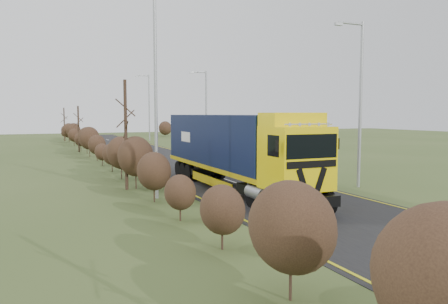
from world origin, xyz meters
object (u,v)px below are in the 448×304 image
car_red_hatchback (255,154)px  streetlight_near (359,97)px  lorry (233,147)px  car_blue_sedan (215,147)px  speed_sign (226,143)px

car_red_hatchback → streetlight_near: bearing=107.3°
lorry → streetlight_near: size_ratio=1.64×
car_blue_sedan → speed_sign: speed_sign is taller
lorry → car_blue_sedan: lorry is taller
lorry → car_red_hatchback: bearing=57.3°
lorry → car_blue_sedan: (7.86, 21.23, -1.75)m
lorry → car_red_hatchback: 14.41m
streetlight_near → speed_sign: bearing=92.2°
speed_sign → lorry: bearing=-112.8°
lorry → streetlight_near: 7.67m
car_red_hatchback → streetlight_near: size_ratio=0.43×
car_blue_sedan → speed_sign: size_ratio=1.77×
car_red_hatchback → car_blue_sedan: (0.14, 9.19, -0.02)m
car_red_hatchback → car_blue_sedan: 9.19m
car_red_hatchback → streetlight_near: streetlight_near is taller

